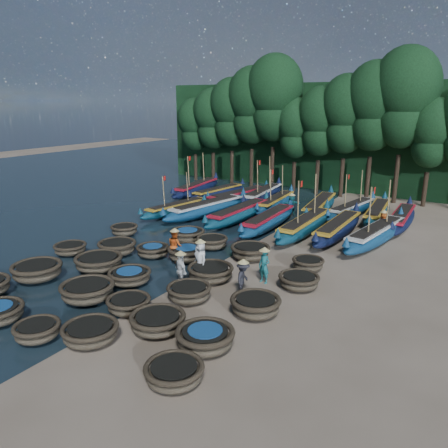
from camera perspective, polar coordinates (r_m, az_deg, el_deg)
The scene contains 59 objects.
ground at distance 23.28m, azimuth -0.76°, elevation -5.19°, with size 120.00×120.00×0.00m, color gray.
foliage_wall at distance 43.48m, azimuth 16.74°, elevation 10.74°, with size 40.00×3.00×10.00m, color black.
coracle_2 at distance 17.49m, azimuth -23.22°, elevation -12.68°, with size 1.69×1.69×0.66m.
coracle_3 at distance 16.74m, azimuth -17.06°, elevation -13.36°, with size 2.12×2.12×0.67m.
coracle_4 at distance 14.10m, azimuth -6.53°, elevation -18.73°, with size 2.28×2.28×0.65m.
coracle_5 at distance 22.93m, azimuth -23.24°, elevation -5.62°, with size 2.56×2.56×0.83m.
coracle_6 at distance 19.88m, azimuth -17.41°, elevation -8.32°, with size 2.41×2.41×0.81m.
coracle_7 at distance 18.46m, azimuth -12.35°, elevation -10.16°, with size 2.11×2.11×0.65m.
coracle_8 at distance 16.87m, azimuth -8.65°, elevation -12.48°, with size 2.57×2.57×0.70m.
coracle_9 at distance 15.58m, azimuth -2.48°, elevation -14.65°, with size 2.49×2.49×0.77m.
coracle_10 at distance 25.99m, azimuth -19.45°, elevation -3.02°, with size 1.88×1.88×0.63m.
coracle_11 at distance 23.11m, azimuth -16.05°, elevation -4.81°, with size 2.56×2.56×0.79m.
coracle_12 at distance 21.12m, azimuth -12.22°, elevation -6.68°, with size 2.09×2.09×0.68m.
coracle_13 at distance 19.07m, azimuth -4.60°, elevation -8.86°, with size 2.25×2.25×0.70m.
coracle_14 at distance 17.83m, azimuth 4.14°, elevation -10.52°, with size 2.41×2.41×0.78m.
coracle_15 at distance 25.16m, azimuth -13.79°, elevation -2.95°, with size 2.34×2.34×0.79m.
coracle_16 at distance 24.45m, azimuth -9.28°, elevation -3.43°, with size 1.93×1.93×0.65m.
coracle_17 at distance 23.56m, azimuth -4.90°, elevation -3.79°, with size 2.42×2.42×0.80m.
coracle_18 at distance 21.07m, azimuth -1.78°, elevation -6.30°, with size 2.74×2.74×0.73m.
coracle_19 at distance 20.48m, azimuth 9.76°, elevation -7.31°, with size 2.10×2.10×0.67m.
coracle_20 at distance 28.66m, azimuth -12.89°, elevation -0.72°, with size 1.75×1.75×0.68m.
coracle_21 at distance 26.80m, azimuth -4.79°, elevation -1.40°, with size 2.23×2.23×0.76m.
coracle_22 at distance 25.42m, azimuth -1.57°, elevation -2.36°, with size 2.10×2.10×0.73m.
coracle_23 at distance 23.81m, azimuth 3.45°, elevation -3.59°, with size 2.53×2.53×0.78m.
coracle_24 at distance 22.70m, azimuth 10.92°, elevation -5.08°, with size 1.67×1.67×0.63m.
long_boat_2 at distance 33.26m, azimuth -6.17°, elevation 2.07°, with size 2.24×7.35×3.15m.
long_boat_3 at distance 32.64m, azimuth -2.22°, elevation 2.07°, with size 2.99×8.89×1.58m.
long_boat_4 at distance 31.23m, azimuth 1.97°, elevation 1.41°, with size 1.67×8.74×1.54m.
long_boat_5 at distance 29.58m, azimuth 5.84°, elevation 0.48°, with size 1.89×8.49×1.50m.
long_boat_6 at distance 28.67m, azimuth 10.54°, elevation -0.14°, with size 1.68×8.89×3.78m.
long_boat_7 at distance 28.51m, azimuth 14.65°, elevation -0.54°, with size 1.60×8.59×1.51m.
long_boat_8 at distance 27.85m, azimuth 19.24°, elevation -1.26°, with size 2.66×8.76×3.75m.
long_boat_9 at distance 40.42m, azimuth -3.62°, elevation 4.71°, with size 2.64×8.66×3.71m.
long_boat_10 at distance 38.74m, azimuth -0.78°, elevation 4.13°, with size 2.19×7.60×1.35m.
long_boat_11 at distance 36.79m, azimuth 1.80°, elevation 3.59°, with size 2.82×8.41×1.50m.
long_boat_12 at distance 37.59m, azimuth 5.10°, elevation 3.84°, with size 2.52×8.75×3.74m.
long_boat_13 at distance 35.08m, azimuth 6.76°, elevation 2.83°, with size 2.07×7.91×3.37m.
long_boat_14 at distance 34.07m, azimuth 12.38°, elevation 2.29°, with size 2.76×8.82×1.57m.
long_boat_15 at distance 34.00m, azimuth 16.35°, elevation 1.87°, with size 2.54×7.79×3.35m.
long_boat_16 at distance 33.33m, azimuth 19.37°, elevation 1.39°, with size 2.29×8.30×1.47m.
long_boat_17 at distance 32.26m, azimuth 22.14°, elevation 0.64°, with size 1.82×8.23×1.45m.
fisherman_0 at distance 21.42m, azimuth -3.07°, elevation -4.39°, with size 1.05×0.90×2.01m.
fisherman_1 at distance 20.70m, azimuth 5.28°, elevation -5.23°, with size 0.68×0.52×1.87m.
fisherman_2 at distance 23.56m, azimuth -6.40°, elevation -2.68°, with size 1.03×0.93×1.93m.
fisherman_3 at distance 19.29m, azimuth 2.51°, elevation -7.03°, with size 0.85×1.18×1.84m.
fisherman_4 at distance 20.11m, azimuth -5.63°, elevation -5.92°, with size 1.10×0.85×1.93m.
fisherman_5 at distance 33.18m, azimuth 8.82°, elevation 2.54°, with size 1.44×1.33×1.81m.
fisherman_6 at distance 29.80m, azimuth 20.06°, elevation 0.24°, with size 0.70×0.87×1.75m.
tree_0 at distance 47.36m, azimuth -3.83°, elevation 12.89°, with size 3.68×3.68×8.68m.
tree_1 at distance 46.01m, azimuth -1.46°, elevation 13.68°, with size 4.09×4.09×9.65m.
tree_2 at distance 44.75m, azimuth 1.06°, elevation 14.49°, with size 4.51×4.51×10.63m.
tree_3 at distance 43.58m, azimuth 3.74°, elevation 15.31°, with size 4.92×4.92×11.60m.
tree_4 at distance 42.52m, azimuth 6.58°, elevation 16.14°, with size 5.34×5.34×12.58m.
tree_5 at distance 41.63m, azimuth 9.38°, elevation 12.33°, with size 3.68×3.68×8.68m.
tree_6 at distance 40.74m, azimuth 12.46°, elevation 13.05°, with size 4.09×4.09×9.65m.
tree_7 at distance 39.98m, azimuth 15.70°, elevation 13.77°, with size 4.51×4.51×10.63m.
tree_8 at distance 39.35m, azimuth 19.07°, elevation 14.47°, with size 4.92×4.92×11.60m.
tree_9 at distance 38.86m, azimuth 22.56°, elevation 15.13°, with size 5.34×5.34×12.58m.
tree_10 at distance 38.57m, azimuth 25.53°, elevation 10.77°, with size 3.68×3.68×8.68m.
Camera 1 is at (11.92, -18.18, 8.34)m, focal length 35.00 mm.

